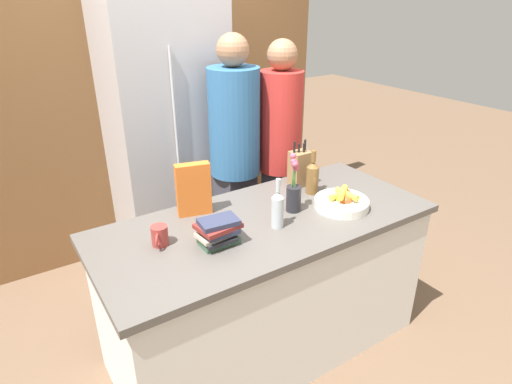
# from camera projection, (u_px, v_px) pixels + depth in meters

# --- Properties ---
(ground_plane) EXTENTS (14.00, 14.00, 0.00)m
(ground_plane) POSITION_uv_depth(u_px,v_px,m) (265.00, 343.00, 2.67)
(ground_plane) COLOR brown
(kitchen_island) EXTENTS (1.84, 0.81, 0.88)m
(kitchen_island) POSITION_uv_depth(u_px,v_px,m) (266.00, 285.00, 2.48)
(kitchen_island) COLOR silver
(kitchen_island) RESTS_ON ground_plane
(back_wall_wood) EXTENTS (3.04, 0.12, 2.60)m
(back_wall_wood) POSITION_uv_depth(u_px,v_px,m) (150.00, 89.00, 3.35)
(back_wall_wood) COLOR brown
(back_wall_wood) RESTS_ON ground_plane
(refrigerator) EXTENTS (0.80, 0.63, 2.05)m
(refrigerator) POSITION_uv_depth(u_px,v_px,m) (168.00, 135.00, 3.18)
(refrigerator) COLOR #B7B7BC
(refrigerator) RESTS_ON ground_plane
(fruit_bowl) EXTENTS (0.31, 0.31, 0.11)m
(fruit_bowl) POSITION_uv_depth(u_px,v_px,m) (342.00, 202.00, 2.40)
(fruit_bowl) COLOR silver
(fruit_bowl) RESTS_ON kitchen_island
(knife_block) EXTENTS (0.12, 0.10, 0.29)m
(knife_block) POSITION_uv_depth(u_px,v_px,m) (300.00, 168.00, 2.66)
(knife_block) COLOR olive
(knife_block) RESTS_ON kitchen_island
(flower_vase) EXTENTS (0.08, 0.08, 0.34)m
(flower_vase) POSITION_uv_depth(u_px,v_px,m) (294.00, 192.00, 2.34)
(flower_vase) COLOR #232328
(flower_vase) RESTS_ON kitchen_island
(cereal_box) EXTENTS (0.19, 0.10, 0.29)m
(cereal_box) POSITION_uv_depth(u_px,v_px,m) (193.00, 189.00, 2.29)
(cereal_box) COLOR orange
(cereal_box) RESTS_ON kitchen_island
(coffee_mug) EXTENTS (0.09, 0.11, 0.10)m
(coffee_mug) POSITION_uv_depth(u_px,v_px,m) (160.00, 236.00, 2.04)
(coffee_mug) COLOR #99332D
(coffee_mug) RESTS_ON kitchen_island
(book_stack) EXTENTS (0.21, 0.17, 0.13)m
(book_stack) POSITION_uv_depth(u_px,v_px,m) (218.00, 231.00, 2.04)
(book_stack) COLOR #3D6047
(book_stack) RESTS_ON kitchen_island
(bottle_oil) EXTENTS (0.07, 0.07, 0.27)m
(bottle_oil) POSITION_uv_depth(u_px,v_px,m) (312.00, 177.00, 2.55)
(bottle_oil) COLOR brown
(bottle_oil) RESTS_ON kitchen_island
(bottle_vinegar) EXTENTS (0.06, 0.06, 0.27)m
(bottle_vinegar) POSITION_uv_depth(u_px,v_px,m) (277.00, 208.00, 2.17)
(bottle_vinegar) COLOR #B2BCC1
(bottle_vinegar) RESTS_ON kitchen_island
(person_at_sink) EXTENTS (0.34, 0.34, 1.77)m
(person_at_sink) POSITION_uv_depth(u_px,v_px,m) (235.00, 152.00, 2.90)
(person_at_sink) COLOR #383842
(person_at_sink) RESTS_ON ground_plane
(person_in_blue) EXTENTS (0.30, 0.30, 1.72)m
(person_in_blue) POSITION_uv_depth(u_px,v_px,m) (280.00, 149.00, 3.02)
(person_in_blue) COLOR #383842
(person_in_blue) RESTS_ON ground_plane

